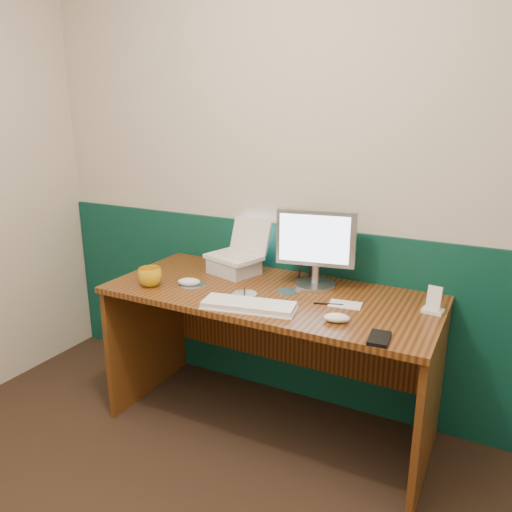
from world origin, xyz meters
The scene contains 19 objects.
back_wall centered at (0.00, 1.75, 1.25)m, with size 3.50×0.04×2.50m, color beige.
wainscot centered at (0.00, 1.74, 0.50)m, with size 3.48×0.02×1.00m, color #073327.
desk centered at (-0.13, 1.38, 0.38)m, with size 1.60×0.70×0.75m, color #3C1C0A.
laptop_riser centered at (-0.43, 1.54, 0.79)m, with size 0.23×0.20×0.08m, color silver.
laptop centered at (-0.43, 1.54, 0.94)m, with size 0.27×0.21×0.22m, color white, non-canonical shape.
monitor centered at (0.04, 1.55, 0.94)m, with size 0.38×0.11×0.38m, color #ACABB0, non-canonical shape.
keyboard centered at (-0.12, 1.15, 0.76)m, with size 0.41×0.14×0.02m, color white.
mouse_right centered at (0.27, 1.19, 0.77)m, with size 0.11×0.07×0.04m, color white.
mouse_left centered at (-0.53, 1.27, 0.77)m, with size 0.11×0.07×0.04m, color silver.
mug centered at (-0.70, 1.18, 0.80)m, with size 0.12×0.12×0.09m, color gold.
camcorder centered at (-0.06, 1.63, 0.86)m, with size 0.10×0.14×0.22m, color #B9B9BE, non-canonical shape.
cd_spindle centered at (-0.20, 1.25, 0.76)m, with size 0.12×0.12×0.02m, color silver.
cd_loose_a centered at (-0.52, 1.29, 0.75)m, with size 0.13×0.13×0.00m, color #ADB6BD.
cd_loose_b centered at (-0.06, 1.42, 0.75)m, with size 0.11×0.11×0.00m, color #ACB1BC.
pen centered at (0.17, 1.35, 0.75)m, with size 0.01×0.01×0.13m, color black.
papers centered at (0.24, 1.38, 0.75)m, with size 0.14×0.10×0.00m, color silver.
dock centered at (0.61, 1.48, 0.76)m, with size 0.09×0.07×0.02m, color white.
music_player centered at (0.61, 1.48, 0.82)m, with size 0.06×0.01×0.10m, color white.
pda centered at (0.47, 1.10, 0.76)m, with size 0.08×0.13×0.02m, color black.
Camera 1 is at (0.86, -0.66, 1.60)m, focal length 35.00 mm.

